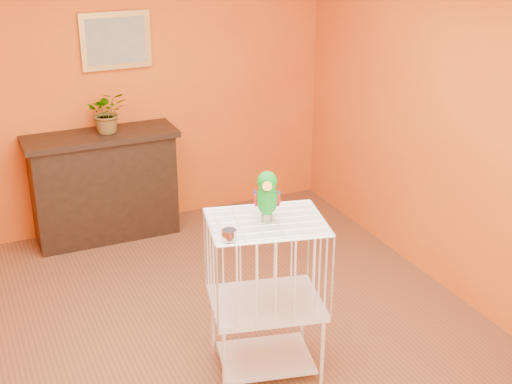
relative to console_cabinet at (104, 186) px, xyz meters
name	(u,v)px	position (x,y,z in m)	size (l,w,h in m)	color
ground	(212,344)	(0.25, -2.02, -0.50)	(4.50, 4.50, 0.00)	brown
room_shell	(206,128)	(0.25, -2.02, 1.09)	(4.50, 4.50, 4.50)	#D46313
console_cabinet	(104,186)	(0.00, 0.00, 0.00)	(1.34, 0.48, 0.99)	black
potted_plant	(108,117)	(0.08, -0.02, 0.64)	(0.34, 0.37, 0.29)	#26722D
framed_picture	(116,41)	(0.25, 0.20, 1.25)	(0.62, 0.04, 0.50)	#BB9042
birdcage	(266,295)	(0.48, -2.43, 0.06)	(0.80, 0.68, 1.08)	silver
feed_cup	(229,235)	(0.17, -2.57, 0.62)	(0.09, 0.09, 0.06)	silver
parrot	(267,195)	(0.48, -2.43, 0.75)	(0.20, 0.30, 0.34)	#59544C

